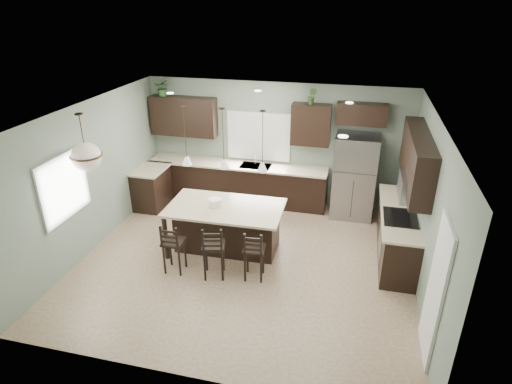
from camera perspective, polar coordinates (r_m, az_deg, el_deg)
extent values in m
plane|color=#9E8466|center=(8.09, -1.37, -9.15)|extent=(6.00, 6.00, 0.00)
cube|color=white|center=(6.17, 22.80, -12.14)|extent=(0.04, 0.82, 2.04)
cube|color=white|center=(9.91, 0.37, 7.43)|extent=(1.35, 0.02, 1.00)
cube|color=white|center=(7.97, -24.31, 0.61)|extent=(0.02, 1.10, 1.00)
cube|color=black|center=(10.16, -13.75, 0.50)|extent=(0.60, 0.90, 0.90)
cube|color=beige|center=(9.97, -13.92, 2.95)|extent=(0.66, 0.96, 0.04)
cube|color=black|center=(10.15, -2.49, 1.20)|extent=(4.20, 0.60, 0.90)
cube|color=beige|center=(9.95, -2.57, 3.63)|extent=(4.20, 0.66, 0.04)
cube|color=gray|center=(9.84, -0.05, 3.49)|extent=(0.70, 0.45, 0.01)
cylinder|color=silver|center=(9.76, -0.09, 4.22)|extent=(0.02, 0.02, 0.28)
cube|color=black|center=(10.19, -9.61, 9.92)|extent=(1.55, 0.34, 0.90)
cube|color=black|center=(9.45, 7.34, 8.89)|extent=(0.85, 0.34, 0.90)
cube|color=black|center=(9.33, 13.95, 10.05)|extent=(1.05, 0.34, 0.45)
cube|color=black|center=(8.45, 18.27, -5.35)|extent=(0.60, 2.35, 0.90)
cube|color=beige|center=(8.23, 18.57, -2.51)|extent=(0.66, 2.35, 0.04)
cube|color=black|center=(7.98, 18.70, -3.24)|extent=(0.58, 0.75, 0.02)
cube|color=gray|center=(8.19, 16.25, -6.11)|extent=(0.01, 0.72, 0.60)
cube|color=black|center=(7.85, 20.67, 4.07)|extent=(0.34, 2.35, 0.90)
cube|color=gray|center=(7.74, 20.04, 0.65)|extent=(0.40, 0.75, 0.40)
cube|color=gray|center=(9.52, 12.95, 2.00)|extent=(0.90, 0.74, 1.85)
cube|color=black|center=(8.21, -4.00, -4.85)|extent=(2.17, 1.26, 0.92)
cylinder|color=white|center=(8.02, -5.49, -1.38)|extent=(0.24, 0.24, 0.14)
cube|color=black|center=(7.71, -10.88, -7.21)|extent=(0.37, 0.37, 0.98)
cube|color=black|center=(7.46, -5.67, -7.80)|extent=(0.46, 0.46, 1.03)
cube|color=black|center=(7.40, -0.25, -8.27)|extent=(0.39, 0.39, 0.96)
imported|color=#2A5525|center=(10.20, -12.33, 13.44)|extent=(0.39, 0.35, 0.39)
imported|color=#345324|center=(9.27, 7.49, 12.57)|extent=(0.23, 0.20, 0.36)
plane|color=slate|center=(9.89, 2.66, 6.46)|extent=(6.00, 0.00, 6.00)
plane|color=slate|center=(5.17, -9.56, -12.84)|extent=(6.00, 0.00, 6.00)
plane|color=slate|center=(8.62, -21.14, 1.86)|extent=(0.00, 5.50, 5.50)
plane|color=slate|center=(7.29, 21.96, -2.49)|extent=(0.00, 5.50, 5.50)
plane|color=white|center=(6.92, -1.61, 10.40)|extent=(6.00, 6.00, 0.00)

